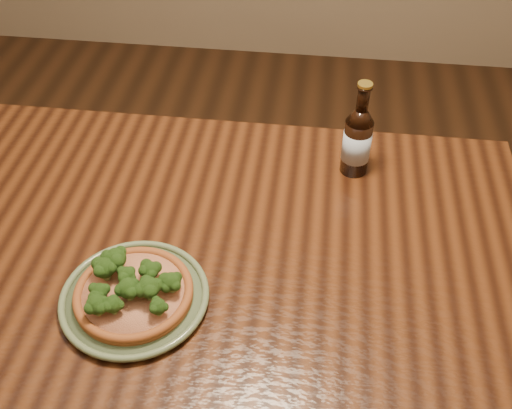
# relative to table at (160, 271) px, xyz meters

# --- Properties ---
(table) EXTENTS (1.60, 0.90, 0.75)m
(table) POSITION_rel_table_xyz_m (0.00, 0.00, 0.00)
(table) COLOR #41200E
(table) RESTS_ON ground
(plate) EXTENTS (0.29, 0.29, 0.02)m
(plate) POSITION_rel_table_xyz_m (-0.00, -0.15, 0.10)
(plate) COLOR #596A49
(plate) RESTS_ON table
(pizza) EXTENTS (0.23, 0.23, 0.07)m
(pizza) POSITION_rel_table_xyz_m (-0.00, -0.15, 0.12)
(pizza) COLOR brown
(pizza) RESTS_ON plate
(beer_bottle) EXTENTS (0.07, 0.07, 0.24)m
(beer_bottle) POSITION_rel_table_xyz_m (0.41, 0.29, 0.18)
(beer_bottle) COLOR black
(beer_bottle) RESTS_ON table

